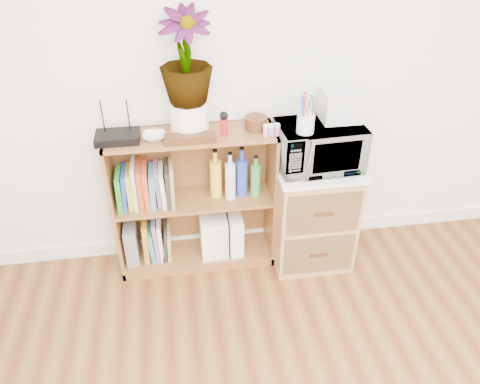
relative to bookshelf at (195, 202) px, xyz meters
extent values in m
cube|color=white|center=(0.35, 0.14, -0.42)|extent=(4.00, 0.02, 0.10)
cube|color=brown|center=(0.00, 0.00, 0.00)|extent=(1.00, 0.30, 0.95)
cube|color=#9E7542|center=(0.75, -0.08, -0.12)|extent=(0.50, 0.45, 0.70)
imported|color=white|center=(0.75, -0.08, 0.38)|extent=(0.51, 0.36, 0.27)
cylinder|color=white|center=(0.63, -0.16, 0.57)|extent=(0.10, 0.10, 0.11)
cube|color=silver|center=(0.88, -0.03, 0.61)|extent=(0.22, 0.19, 0.18)
cube|color=black|center=(-0.41, -0.02, 0.50)|extent=(0.24, 0.17, 0.04)
imported|color=white|center=(-0.20, -0.03, 0.49)|extent=(0.13, 0.13, 0.03)
cylinder|color=white|center=(0.00, 0.02, 0.57)|extent=(0.22, 0.22, 0.19)
imported|color=#31742E|center=(0.00, 0.02, 0.92)|extent=(0.28, 0.28, 0.51)
cube|color=#391C0F|center=(0.00, -0.10, 0.50)|extent=(0.29, 0.07, 0.05)
cylinder|color=#A8141A|center=(0.19, -0.04, 0.52)|extent=(0.04, 0.04, 0.10)
cylinder|color=#3A2110|center=(0.39, 0.01, 0.51)|extent=(0.13, 0.13, 0.08)
cube|color=pink|center=(0.46, -0.09, 0.50)|extent=(0.10, 0.04, 0.05)
cube|color=slate|center=(-0.43, 0.00, -0.27)|extent=(0.08, 0.21, 0.27)
cube|color=white|center=(0.07, -0.01, -0.26)|extent=(0.09, 0.23, 0.28)
cube|color=silver|center=(0.15, -0.01, -0.26)|extent=(0.09, 0.23, 0.29)
cube|color=white|center=(0.25, -0.01, -0.27)|extent=(0.09, 0.22, 0.28)
cube|color=#217E25|center=(-0.45, 0.00, 0.14)|extent=(0.04, 0.20, 0.24)
cube|color=#183A95|center=(-0.41, 0.00, 0.15)|extent=(0.04, 0.20, 0.25)
cube|color=gold|center=(-0.38, 0.00, 0.14)|extent=(0.03, 0.20, 0.24)
cube|color=#BBBAB4|center=(-0.35, 0.00, 0.17)|extent=(0.03, 0.20, 0.30)
cube|color=#AD3F1D|center=(-0.32, 0.00, 0.16)|extent=(0.04, 0.20, 0.27)
cube|color=#B94120|center=(-0.29, 0.00, 0.16)|extent=(0.03, 0.20, 0.27)
cube|color=teal|center=(-0.25, 0.00, 0.14)|extent=(0.04, 0.20, 0.24)
cube|color=#8B6192|center=(-0.22, 0.00, 0.15)|extent=(0.03, 0.20, 0.25)
cube|color=beige|center=(-0.19, 0.00, 0.14)|extent=(0.03, 0.20, 0.24)
cube|color=#252525|center=(-0.16, 0.00, 0.16)|extent=(0.03, 0.20, 0.26)
cube|color=olive|center=(-0.13, 0.00, 0.17)|extent=(0.03, 0.20, 0.28)
cylinder|color=gold|center=(0.14, 0.00, 0.18)|extent=(0.07, 0.07, 0.32)
cylinder|color=silver|center=(0.23, 0.00, 0.18)|extent=(0.06, 0.06, 0.31)
cylinder|color=#233FA4|center=(0.30, 0.00, 0.19)|extent=(0.07, 0.07, 0.32)
cylinder|color=green|center=(0.39, 0.00, 0.16)|extent=(0.06, 0.06, 0.27)
cylinder|color=#D3DF34|center=(0.46, 0.00, 0.17)|extent=(0.07, 0.07, 0.28)
cylinder|color=silver|center=(0.54, 0.00, 0.17)|extent=(0.07, 0.07, 0.30)
cube|color=#BB7B21|center=(-0.33, 0.00, -0.26)|extent=(0.04, 0.19, 0.30)
cube|color=teal|center=(-0.30, 0.00, -0.29)|extent=(0.04, 0.19, 0.23)
cube|color=#886394|center=(-0.27, 0.00, -0.26)|extent=(0.04, 0.19, 0.29)
cube|color=#FFE7C6|center=(-0.24, 0.00, -0.27)|extent=(0.03, 0.19, 0.28)
cube|color=#252525|center=(-0.21, 0.00, -0.29)|extent=(0.05, 0.19, 0.23)
cube|color=#9A8B47|center=(-0.19, 0.00, -0.29)|extent=(0.03, 0.19, 0.22)
camera|label=1|loc=(-0.08, -2.44, 1.69)|focal=35.00mm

